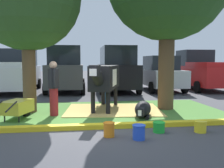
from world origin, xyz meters
TOP-DOWN VIEW (x-y plane):
  - ground_plane at (0.00, 0.00)m, footprint 80.00×80.00m
  - grass_island at (0.22, 1.95)m, footprint 8.27×4.07m
  - curb_yellow at (0.22, -0.23)m, footprint 9.47×0.24m
  - hay_bedding at (0.68, 2.07)m, footprint 3.44×2.72m
  - cow_holstein at (0.39, 2.17)m, footprint 1.33×3.06m
  - calf_lying at (1.44, 0.94)m, footprint 0.85×1.32m
  - person_handler at (0.58, 3.54)m, footprint 0.52×0.34m
  - person_visitor_near at (-1.28, 1.45)m, footprint 0.34×0.52m
  - wheelbarrow at (-2.26, 1.02)m, footprint 0.95×1.60m
  - bucket_orange at (0.15, -0.96)m, footprint 0.27×0.27m
  - bucket_blue at (0.76, -1.26)m, footprint 0.30×0.30m
  - bucket_green at (1.38, -0.78)m, footprint 0.30×0.30m
  - bucket_yellow at (2.37, -0.90)m, footprint 0.31×0.31m
  - pickup_truck_maroon at (-3.97, 8.29)m, footprint 2.30×5.44m
  - suv_dark_grey at (-1.17, 8.09)m, footprint 2.19×4.64m
  - suv_black at (1.70, 7.70)m, footprint 2.19×4.64m
  - sedan_blue at (4.29, 7.81)m, footprint 2.09×4.43m
  - pickup_truck_black at (6.98, 8.26)m, footprint 2.30×5.44m

SIDE VIEW (x-z plane):
  - ground_plane at x=0.00m, z-range 0.00..0.00m
  - grass_island at x=0.22m, z-range 0.00..0.02m
  - hay_bedding at x=0.68m, z-range 0.01..0.04m
  - curb_yellow at x=0.22m, z-range 0.00..0.12m
  - bucket_green at x=1.38m, z-range 0.01..0.26m
  - bucket_yellow at x=2.37m, z-range 0.01..0.29m
  - bucket_blue at x=0.76m, z-range 0.01..0.33m
  - bucket_orange at x=0.15m, z-range 0.01..0.34m
  - calf_lying at x=1.44m, z-range 0.00..0.48m
  - wheelbarrow at x=-2.26m, z-range 0.07..0.70m
  - person_handler at x=0.58m, z-range 0.05..1.58m
  - person_visitor_near at x=-1.28m, z-range 0.07..1.78m
  - sedan_blue at x=4.29m, z-range -0.03..1.99m
  - pickup_truck_maroon at x=-3.97m, z-range -0.10..2.32m
  - pickup_truck_black at x=6.98m, z-range -0.10..2.32m
  - cow_holstein at x=0.39m, z-range 0.34..1.94m
  - suv_dark_grey at x=-1.17m, z-range 0.01..2.53m
  - suv_black at x=1.70m, z-range 0.01..2.53m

